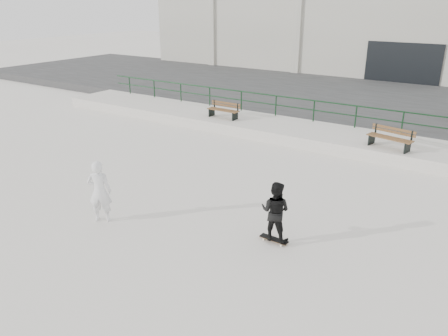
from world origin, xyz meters
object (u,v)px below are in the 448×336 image
Objects in this scene: skateboard at (274,239)px; bench_right at (390,138)px; standing_skater at (275,211)px; bench_left at (224,110)px; seated_skater at (100,191)px.

bench_right is at bearing 86.14° from skateboard.
standing_skater is at bearing 0.00° from skateboard.
bench_left is at bearing -170.47° from bench_right.
bench_left is 7.98m from bench_right.
standing_skater is at bearing -48.71° from bench_left.
bench_left is 0.92× the size of bench_right.
standing_skater reaches higher than bench_right.
bench_right is 1.14× the size of standing_skater.
bench_left is at bearing -107.12° from seated_skater.
bench_left is 11.02m from skateboard.
seated_skater is at bearing -75.22° from bench_left.
skateboard is (7.09, -8.39, -0.80)m from bench_left.
seated_skater is at bearing -107.70° from bench_right.
skateboard is at bearing 180.00° from standing_skater.
skateboard is (-0.87, -8.04, -0.83)m from bench_right.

